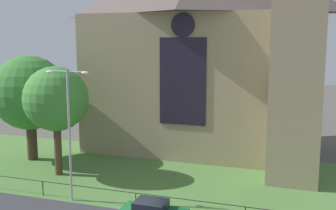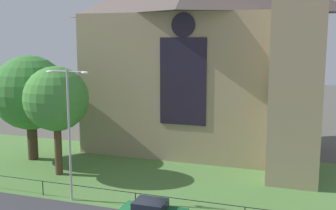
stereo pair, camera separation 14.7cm
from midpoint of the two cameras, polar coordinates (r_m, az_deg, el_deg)
ground at (r=35.88m, az=1.68°, el=-9.73°), size 160.00×160.00×0.00m
grass_verge at (r=34.08m, az=0.67°, el=-10.75°), size 120.00×20.00×0.01m
church_building at (r=42.85m, az=5.29°, el=7.31°), size 23.20×16.20×26.00m
iron_railing at (r=29.19m, az=-4.37°, el=-12.22°), size 30.04×0.07×1.13m
tree_left_near at (r=36.04m, az=-15.02°, el=0.78°), size 5.47×5.47×9.34m
tree_left_far at (r=41.47m, az=-18.34°, el=1.58°), size 7.06×7.06×10.07m
streetlamp_near at (r=29.98m, az=-13.35°, el=-1.97°), size 3.37×0.26×9.53m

